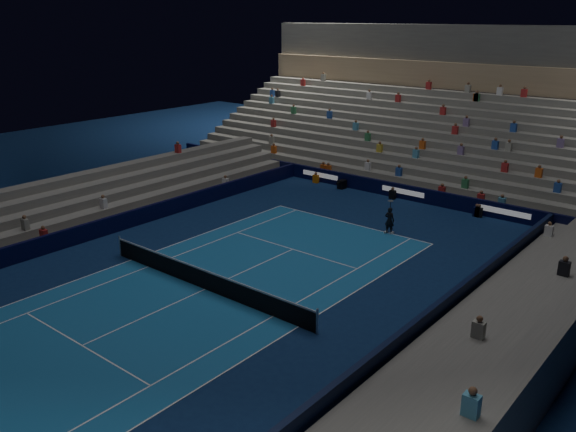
{
  "coord_description": "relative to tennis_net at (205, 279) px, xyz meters",
  "views": [
    {
      "loc": [
        18.8,
        -16.93,
        11.97
      ],
      "look_at": [
        0.0,
        6.0,
        2.0
      ],
      "focal_mm": 37.39,
      "sensor_mm": 36.0,
      "label": 1
    }
  ],
  "objects": [
    {
      "name": "grandstand_west",
      "position": [
        -13.17,
        0.0,
        0.41
      ],
      "size": [
        5.0,
        37.0,
        2.5
      ],
      "color": "slate",
      "rests_on": "ground"
    },
    {
      "name": "tennis_net",
      "position": [
        0.0,
        0.0,
        0.0
      ],
      "size": [
        12.9,
        0.1,
        1.1
      ],
      "color": "#B2B2B7",
      "rests_on": "ground"
    },
    {
      "name": "sponsor_barrier_east",
      "position": [
        9.7,
        0.0,
        -0.0
      ],
      "size": [
        0.25,
        37.0,
        1.0
      ],
      "primitive_type": "cube",
      "color": "black",
      "rests_on": "ground"
    },
    {
      "name": "broadcast_camera",
      "position": [
        -4.74,
        17.93,
        -0.18
      ],
      "size": [
        0.5,
        0.94,
        0.62
      ],
      "color": "black",
      "rests_on": "ground"
    },
    {
      "name": "court_surface",
      "position": [
        0.0,
        0.0,
        -0.5
      ],
      "size": [
        10.97,
        23.77,
        0.01
      ],
      "primitive_type": "cube",
      "color": "#1B5C98",
      "rests_on": "ground"
    },
    {
      "name": "tennis_player",
      "position": [
        2.72,
        11.88,
        0.28
      ],
      "size": [
        0.61,
        0.44,
        1.58
      ],
      "primitive_type": "imported",
      "rotation": [
        0.0,
        0.0,
        3.25
      ],
      "color": "black",
      "rests_on": "ground"
    },
    {
      "name": "sponsor_barrier_far",
      "position": [
        0.0,
        18.5,
        -0.0
      ],
      "size": [
        44.0,
        0.25,
        1.0
      ],
      "primitive_type": "cube",
      "color": "black",
      "rests_on": "ground"
    },
    {
      "name": "sponsor_barrier_west",
      "position": [
        -9.7,
        0.0,
        -0.0
      ],
      "size": [
        0.25,
        37.0,
        1.0
      ],
      "primitive_type": "cube",
      "color": "black",
      "rests_on": "ground"
    },
    {
      "name": "ground",
      "position": [
        0.0,
        0.0,
        -0.5
      ],
      "size": [
        90.0,
        90.0,
        0.0
      ],
      "primitive_type": "plane",
      "color": "#0C1F48",
      "rests_on": "ground"
    },
    {
      "name": "grandstand_east",
      "position": [
        13.17,
        0.0,
        0.41
      ],
      "size": [
        5.0,
        37.0,
        2.5
      ],
      "color": "slate",
      "rests_on": "ground"
    },
    {
      "name": "grandstand_main",
      "position": [
        0.0,
        27.9,
        2.87
      ],
      "size": [
        44.0,
        15.2,
        11.2
      ],
      "color": "slate",
      "rests_on": "ground"
    }
  ]
}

